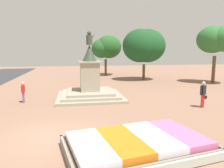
{
  "coord_description": "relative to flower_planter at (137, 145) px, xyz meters",
  "views": [
    {
      "loc": [
        0.95,
        -9.65,
        3.84
      ],
      "look_at": [
        3.24,
        3.43,
        1.79
      ],
      "focal_mm": 35.0,
      "sensor_mm": 36.0,
      "label": 1
    }
  ],
  "objects": [
    {
      "name": "pedestrian_crossing_plaza",
      "position": [
        -6.05,
        9.17,
        0.61
      ],
      "size": [
        0.26,
        0.57,
        1.55
      ],
      "color": "#8C4C99",
      "rests_on": "ground_plane"
    },
    {
      "name": "statue_monument",
      "position": [
        -1.06,
        10.03,
        0.75
      ],
      "size": [
        5.25,
        5.25,
        5.36
      ],
      "color": "gray",
      "rests_on": "ground_plane"
    },
    {
      "name": "park_tree_behind_statue",
      "position": [
        6.45,
        19.69,
        4.14
      ],
      "size": [
        5.61,
        4.48,
        6.57
      ],
      "color": "brown",
      "rests_on": "ground_plane"
    },
    {
      "name": "flower_planter",
      "position": [
        0.0,
        0.0,
        0.0
      ],
      "size": [
        5.91,
        4.36,
        0.6
      ],
      "color": "#38281C",
      "rests_on": "ground_plane"
    },
    {
      "name": "pedestrian_with_handbag",
      "position": [
        6.25,
        5.59,
        0.74
      ],
      "size": [
        0.68,
        0.44,
        1.78
      ],
      "color": "red",
      "rests_on": "ground_plane"
    },
    {
      "name": "ground_plane",
      "position": [
        -3.26,
        2.08,
        -0.28
      ],
      "size": [
        91.09,
        91.09,
        0.0
      ],
      "primitive_type": "plane",
      "color": "#8C6651"
    },
    {
      "name": "park_tree_far_left",
      "position": [
        14.21,
        15.47,
        4.84
      ],
      "size": [
        4.64,
        4.72,
        6.68
      ],
      "color": "brown",
      "rests_on": "ground_plane"
    },
    {
      "name": "park_tree_far_right",
      "position": [
        2.73,
        25.77,
        4.05
      ],
      "size": [
        4.71,
        4.44,
        6.17
      ],
      "color": "brown",
      "rests_on": "ground_plane"
    }
  ]
}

